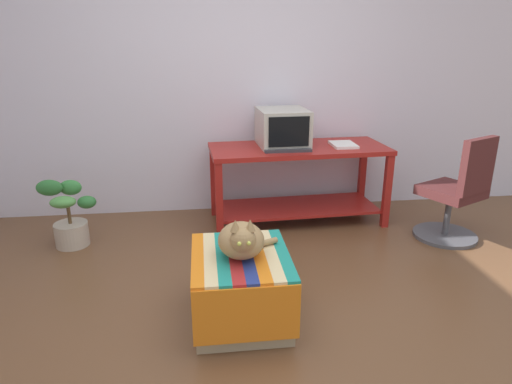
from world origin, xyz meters
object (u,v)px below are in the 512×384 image
(tv_monitor, at_px, (282,128))
(office_chair, at_px, (457,196))
(potted_plant, at_px, (70,219))
(keyboard, at_px, (287,150))
(desk, at_px, (298,170))
(ottoman_with_blanket, at_px, (241,287))
(book, at_px, (343,145))
(cat, at_px, (242,240))

(tv_monitor, xyz_separation_m, office_chair, (1.34, -0.63, -0.47))
(potted_plant, bearing_deg, office_chair, -4.87)
(potted_plant, bearing_deg, keyboard, 5.00)
(desk, distance_m, keyboard, 0.31)
(desk, bearing_deg, potted_plant, -173.84)
(keyboard, xyz_separation_m, ottoman_with_blanket, (-0.52, -1.33, -0.50))
(keyboard, height_order, office_chair, office_chair)
(tv_monitor, bearing_deg, keyboard, -91.48)
(book, distance_m, ottoman_with_blanket, 1.86)
(keyboard, distance_m, book, 0.54)
(desk, relative_size, ottoman_with_blanket, 2.34)
(desk, distance_m, potted_plant, 1.97)
(tv_monitor, distance_m, ottoman_with_blanket, 1.75)
(keyboard, relative_size, ottoman_with_blanket, 0.59)
(keyboard, distance_m, potted_plant, 1.87)
(keyboard, bearing_deg, office_chair, -17.55)
(ottoman_with_blanket, xyz_separation_m, cat, (0.01, -0.02, 0.32))
(office_chair, bearing_deg, ottoman_with_blanket, -0.01)
(keyboard, height_order, ottoman_with_blanket, keyboard)
(cat, bearing_deg, book, 54.88)
(tv_monitor, height_order, cat, tv_monitor)
(keyboard, relative_size, office_chair, 0.45)
(ottoman_with_blanket, distance_m, cat, 0.32)
(cat, bearing_deg, tv_monitor, 72.10)
(keyboard, height_order, book, same)
(book, bearing_deg, office_chair, -34.32)
(desk, relative_size, office_chair, 1.79)
(potted_plant, bearing_deg, ottoman_with_blanket, -42.71)
(office_chair, bearing_deg, desk, -51.60)
(book, bearing_deg, tv_monitor, 170.46)
(tv_monitor, xyz_separation_m, book, (0.53, -0.09, -0.14))
(tv_monitor, xyz_separation_m, cat, (-0.51, -1.57, -0.33))
(book, bearing_deg, keyboard, -167.22)
(potted_plant, bearing_deg, desk, 9.05)
(keyboard, bearing_deg, cat, -110.72)
(cat, distance_m, office_chair, 2.08)
(desk, distance_m, book, 0.46)
(keyboard, xyz_separation_m, office_chair, (1.34, -0.42, -0.33))
(ottoman_with_blanket, height_order, cat, cat)
(desk, height_order, office_chair, office_chair)
(tv_monitor, xyz_separation_m, ottoman_with_blanket, (-0.51, -1.54, -0.65))
(desk, bearing_deg, cat, -116.12)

